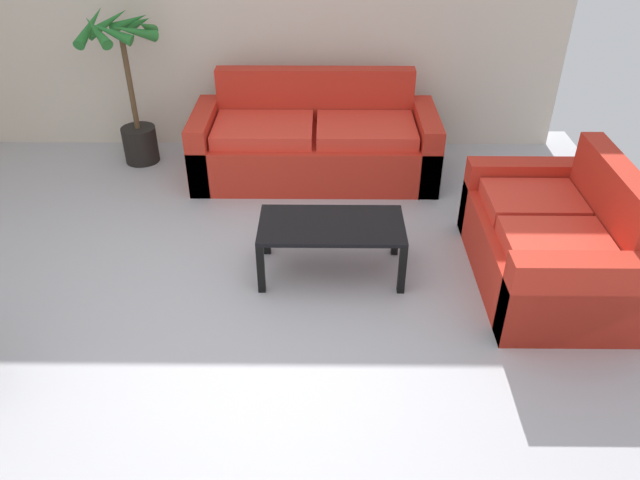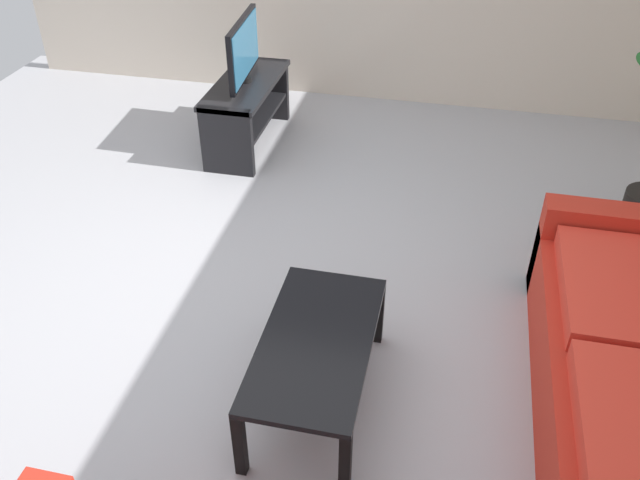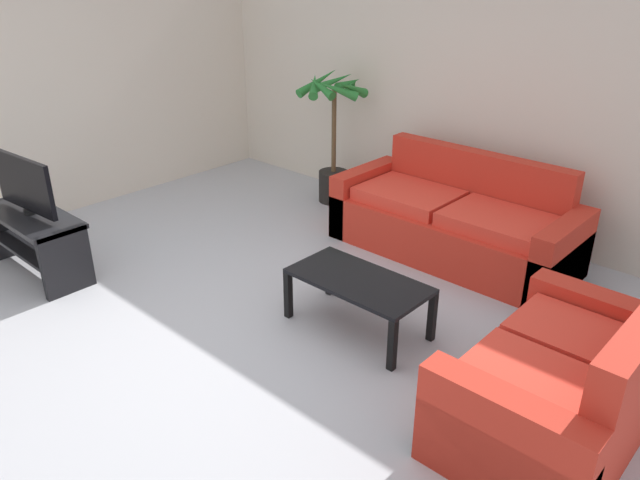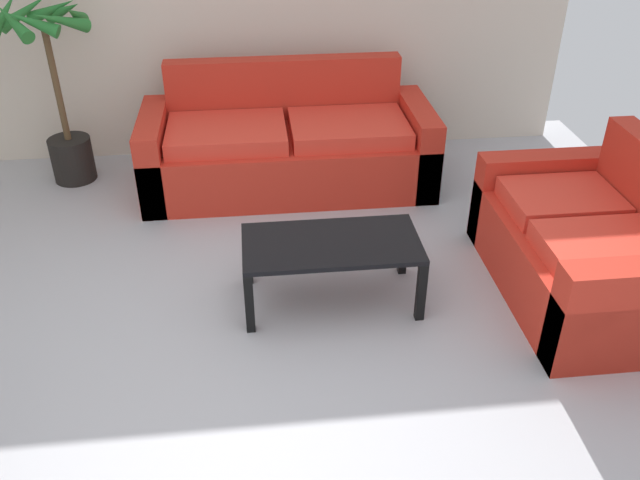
{
  "view_description": "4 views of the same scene",
  "coord_description": "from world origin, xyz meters",
  "px_view_note": "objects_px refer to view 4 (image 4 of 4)",
  "views": [
    {
      "loc": [
        0.71,
        -2.86,
        2.66
      ],
      "look_at": [
        0.68,
        0.36,
        0.52
      ],
      "focal_mm": 34.24,
      "sensor_mm": 36.0,
      "label": 1
    },
    {
      "loc": [
        2.95,
        1.24,
        2.61
      ],
      "look_at": [
        0.26,
        0.64,
        0.62
      ],
      "focal_mm": 37.2,
      "sensor_mm": 36.0,
      "label": 2
    },
    {
      "loc": [
        3.14,
        -2.27,
        2.51
      ],
      "look_at": [
        0.49,
        0.62,
        0.67
      ],
      "focal_mm": 34.31,
      "sensor_mm": 36.0,
      "label": 3
    },
    {
      "loc": [
        0.34,
        -2.45,
        2.45
      ],
      "look_at": [
        0.7,
        0.78,
        0.4
      ],
      "focal_mm": 37.51,
      "sensor_mm": 36.0,
      "label": 4
    }
  ],
  "objects_px": {
    "couch_main": "(288,148)",
    "potted_palm": "(57,93)",
    "couch_loveseat": "(587,249)",
    "coffee_table": "(331,250)"
  },
  "relations": [
    {
      "from": "couch_loveseat",
      "to": "couch_main",
      "type": "bearing_deg",
      "value": 135.7
    },
    {
      "from": "couch_loveseat",
      "to": "potted_palm",
      "type": "height_order",
      "value": "potted_palm"
    },
    {
      "from": "couch_main",
      "to": "potted_palm",
      "type": "xyz_separation_m",
      "value": [
        -1.7,
        0.27,
        0.41
      ]
    },
    {
      "from": "couch_main",
      "to": "coffee_table",
      "type": "height_order",
      "value": "couch_main"
    },
    {
      "from": "couch_loveseat",
      "to": "coffee_table",
      "type": "bearing_deg",
      "value": 177.2
    },
    {
      "from": "couch_main",
      "to": "potted_palm",
      "type": "height_order",
      "value": "potted_palm"
    },
    {
      "from": "coffee_table",
      "to": "potted_palm",
      "type": "xyz_separation_m",
      "value": [
        -1.84,
        1.82,
        0.35
      ]
    },
    {
      "from": "couch_main",
      "to": "potted_palm",
      "type": "bearing_deg",
      "value": 170.98
    },
    {
      "from": "potted_palm",
      "to": "coffee_table",
      "type": "bearing_deg",
      "value": -44.58
    },
    {
      "from": "coffee_table",
      "to": "couch_loveseat",
      "type": "bearing_deg",
      "value": -2.8
    }
  ]
}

